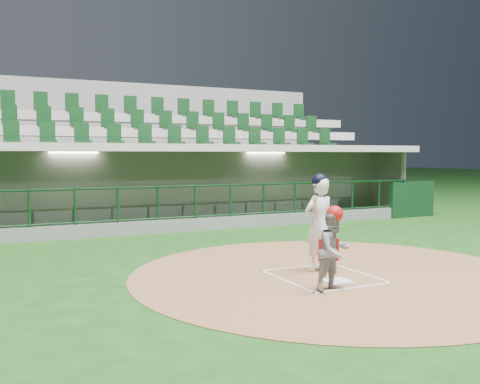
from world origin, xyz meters
The scene contains 8 objects.
ground centered at (0.00, 0.00, 0.00)m, with size 120.00×120.00×0.00m, color #143F12.
dirt_circle centered at (0.30, -0.20, 0.01)m, with size 7.20×7.20×0.01m, color brown.
home_plate centered at (0.00, -0.70, 0.02)m, with size 0.43×0.43×0.02m, color silver.
batter_box_chalk centered at (0.00, -0.30, 0.02)m, with size 1.55×1.80×0.01m.
dugout_structure centered at (0.09, 7.82, 0.97)m, with size 16.40×3.70×3.00m.
seating_deck centered at (0.00, 10.91, 1.42)m, with size 17.00×6.72×5.15m.
batter centered at (0.20, 0.15, 0.90)m, with size 0.86×0.87×1.77m.
catcher centered at (-0.39, -1.14, 0.66)m, with size 0.67×0.56×1.32m.
Camera 1 is at (-5.20, -7.87, 2.11)m, focal length 40.00 mm.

